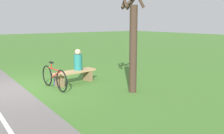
# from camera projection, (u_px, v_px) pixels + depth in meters

# --- Properties ---
(ground_plane) EXTENTS (80.00, 80.00, 0.00)m
(ground_plane) POSITION_uv_depth(u_px,v_px,m) (19.00, 89.00, 8.84)
(ground_plane) COLOR #3D6B28
(bench) EXTENTS (1.77, 0.69, 0.48)m
(bench) POSITION_uv_depth(u_px,v_px,m) (74.00, 75.00, 9.59)
(bench) COLOR #A88456
(bench) RESTS_ON ground_plane
(person_seated) EXTENTS (0.36, 0.36, 0.78)m
(person_seated) POSITION_uv_depth(u_px,v_px,m) (78.00, 61.00, 9.63)
(person_seated) COLOR #1E6B66
(person_seated) RESTS_ON bench
(bicycle) EXTENTS (0.11, 1.83, 0.91)m
(bicycle) POSITION_uv_depth(u_px,v_px,m) (54.00, 78.00, 8.83)
(bicycle) COLOR black
(bicycle) RESTS_ON ground_plane
(backpack) EXTENTS (0.38, 0.37, 0.39)m
(backpack) POSITION_uv_depth(u_px,v_px,m) (59.00, 80.00, 9.41)
(backpack) COLOR navy
(backpack) RESTS_ON ground_plane
(tree_by_path) EXTENTS (1.19, 1.17, 3.88)m
(tree_by_path) POSITION_uv_depth(u_px,v_px,m) (133.00, 39.00, 8.20)
(tree_by_path) COLOR #38281E
(tree_by_path) RESTS_ON ground_plane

